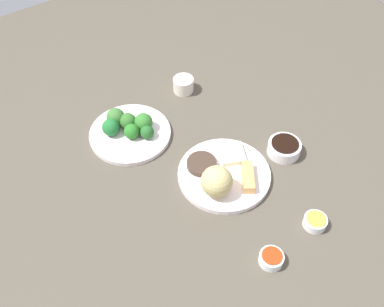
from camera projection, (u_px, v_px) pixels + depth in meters
The scene contains 20 objects.
tabletop at pixel (212, 176), 1.24m from camera, with size 2.20×2.20×0.02m, color #4C4539.
main_plate at pixel (224, 175), 1.22m from camera, with size 0.25×0.25×0.02m, color white.
rice_scoop at pixel (217, 181), 1.14m from camera, with size 0.08×0.08×0.08m, color tan.
spring_roll at pixel (248, 177), 1.18m from camera, with size 0.09×0.03×0.03m, color tan.
crab_rangoon_wonton at pixel (232, 154), 1.24m from camera, with size 0.08×0.07×0.02m, color beige.
stir_fry_heap at pixel (202, 164), 1.22m from camera, with size 0.08×0.08×0.02m, color #3E2E24.
broccoli_plate at pixel (130, 134), 1.32m from camera, with size 0.24×0.24×0.01m, color white.
broccoli_floret_0 at pixel (132, 131), 1.28m from camera, with size 0.04×0.04×0.04m, color #267023.
broccoli_floret_1 at pixel (116, 117), 1.32m from camera, with size 0.05×0.05×0.05m, color #396E30.
broccoli_floret_2 at pixel (144, 122), 1.30m from camera, with size 0.05×0.05×0.05m, color #31722A.
broccoli_floret_3 at pixel (147, 132), 1.29m from camera, with size 0.04×0.04×0.04m, color #235A23.
broccoli_floret_4 at pixel (128, 121), 1.31m from camera, with size 0.05×0.05×0.05m, color #326728.
broccoli_floret_5 at pixel (111, 127), 1.29m from camera, with size 0.05×0.05×0.05m, color #206A2E.
soy_sauce_bowl at pixel (284, 148), 1.27m from camera, with size 0.09×0.09×0.04m, color white.
soy_sauce_bowl_liquid at pixel (285, 143), 1.25m from camera, with size 0.08×0.08×0.00m, color black.
sauce_ramekin_hot_mustard at pixel (315, 222), 1.11m from camera, with size 0.06×0.06×0.03m, color white.
sauce_ramekin_hot_mustard_liquid at pixel (316, 219), 1.10m from camera, with size 0.05×0.05×0.00m, color yellow.
sauce_ramekin_sweet_and_sour at pixel (271, 259), 1.05m from camera, with size 0.06×0.06×0.03m, color white.
sauce_ramekin_sweet_and_sour_liquid at pixel (272, 256), 1.03m from camera, with size 0.05×0.05×0.00m, color red.
teacup at pixel (183, 85), 1.44m from camera, with size 0.07×0.07×0.05m, color white.
Camera 1 is at (0.59, -0.49, 0.99)m, focal length 41.77 mm.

